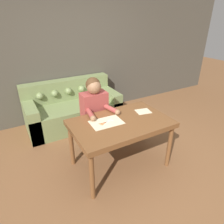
% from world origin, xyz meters
% --- Properties ---
extents(ground_plane, '(16.00, 16.00, 0.00)m').
position_xyz_m(ground_plane, '(0.00, 0.00, 0.00)').
color(ground_plane, brown).
extents(wall_back, '(8.00, 0.06, 2.60)m').
position_xyz_m(wall_back, '(0.00, 2.01, 1.30)').
color(wall_back, '#474238').
rests_on(wall_back, ground_plane).
extents(dining_table, '(1.31, 0.83, 0.73)m').
position_xyz_m(dining_table, '(-0.04, 0.06, 0.65)').
color(dining_table, brown).
rests_on(dining_table, ground_plane).
extents(couch, '(1.77, 0.85, 0.85)m').
position_xyz_m(couch, '(-0.21, 1.59, 0.31)').
color(couch, olive).
rests_on(couch, ground_plane).
extents(person, '(0.46, 0.56, 1.20)m').
position_xyz_m(person, '(-0.17, 0.61, 0.61)').
color(person, '#33281E').
rests_on(person, ground_plane).
extents(pattern_paper_main, '(0.43, 0.30, 0.00)m').
position_xyz_m(pattern_paper_main, '(-0.22, 0.12, 0.73)').
color(pattern_paper_main, beige).
rests_on(pattern_paper_main, dining_table).
extents(pattern_paper_offcut, '(0.24, 0.21, 0.00)m').
position_xyz_m(pattern_paper_offcut, '(0.40, 0.15, 0.73)').
color(pattern_paper_offcut, beige).
rests_on(pattern_paper_offcut, dining_table).
extents(scissors, '(0.22, 0.10, 0.01)m').
position_xyz_m(scissors, '(-0.26, 0.12, 0.73)').
color(scissors, silver).
rests_on(scissors, dining_table).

